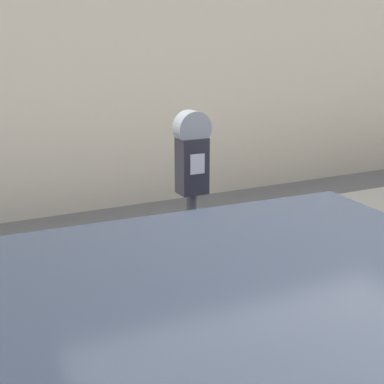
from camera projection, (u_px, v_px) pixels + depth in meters
sidewalk at (176, 282)px, 4.73m from camera, size 24.00×2.80×0.10m
parking_meter at (192, 186)px, 3.37m from camera, size 0.22×0.15×1.61m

